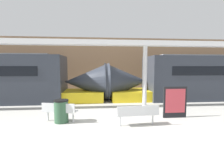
% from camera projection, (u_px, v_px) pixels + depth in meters
% --- Properties ---
extents(ground_plane, '(60.00, 60.00, 0.00)m').
position_uv_depth(ground_plane, '(122.00, 130.00, 6.48)').
color(ground_plane, '#B2AFA8').
extents(station_wall, '(56.00, 0.20, 5.00)m').
position_uv_depth(station_wall, '(106.00, 65.00, 16.11)').
color(station_wall, '#937051').
rests_on(station_wall, ground_plane).
extents(bench_near, '(1.73, 0.58, 0.83)m').
position_uv_depth(bench_near, '(137.00, 113.00, 6.89)').
color(bench_near, silver).
rests_on(bench_near, ground_plane).
extents(bench_far, '(1.51, 0.80, 0.83)m').
position_uv_depth(bench_far, '(59.00, 110.00, 7.37)').
color(bench_far, silver).
rests_on(bench_far, ground_plane).
extents(trash_bin, '(0.61, 0.61, 0.96)m').
position_uv_depth(trash_bin, '(61.00, 111.00, 7.34)').
color(trash_bin, '#2D5138').
rests_on(trash_bin, ground_plane).
extents(poster_board, '(1.09, 0.07, 1.44)m').
position_uv_depth(poster_board, '(175.00, 102.00, 8.00)').
color(poster_board, black).
rests_on(poster_board, ground_plane).
extents(support_column_near, '(0.25, 0.25, 3.52)m').
position_uv_depth(support_column_near, '(145.00, 77.00, 9.97)').
color(support_column_near, silver).
rests_on(support_column_near, ground_plane).
extents(canopy_beam, '(28.00, 0.60, 0.28)m').
position_uv_depth(canopy_beam, '(145.00, 43.00, 9.79)').
color(canopy_beam, silver).
rests_on(canopy_beam, support_column_near).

